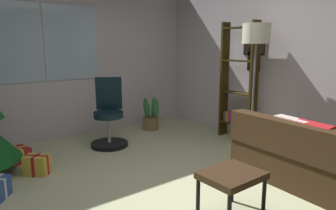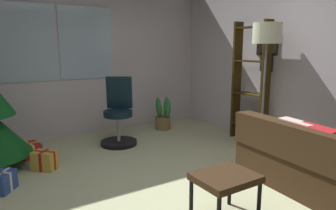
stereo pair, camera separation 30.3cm
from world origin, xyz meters
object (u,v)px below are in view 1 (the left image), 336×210
object	(u,v)px
gift_box_gold	(37,165)
footstool	(232,178)
gift_box_red	(18,155)
potted_plant	(151,116)
couch	(335,164)
floor_lamp	(256,42)
office_chair	(109,119)
bookshelf	(238,89)

from	to	relation	value
gift_box_gold	footstool	bearing A→B (deg)	-61.88
gift_box_red	potted_plant	bearing A→B (deg)	6.36
couch	potted_plant	size ratio (longest dim) A/B	3.22
footstool	floor_lamp	size ratio (longest dim) A/B	0.29
office_chair	potted_plant	distance (m)	1.12
potted_plant	floor_lamp	bearing A→B (deg)	-73.28
gift_box_red	gift_box_gold	size ratio (longest dim) A/B	1.04
footstool	bookshelf	size ratio (longest dim) A/B	0.27
potted_plant	couch	bearing A→B (deg)	-86.76
bookshelf	potted_plant	world-z (taller)	bookshelf
office_chair	bookshelf	xyz separation A→B (m)	(1.84, -0.96, 0.41)
gift_box_red	potted_plant	world-z (taller)	potted_plant
couch	bookshelf	world-z (taller)	bookshelf
gift_box_red	bookshelf	xyz separation A→B (m)	(3.13, -1.08, 0.73)
office_chair	floor_lamp	size ratio (longest dim) A/B	0.57
gift_box_red	office_chair	world-z (taller)	office_chair
couch	floor_lamp	size ratio (longest dim) A/B	1.08
gift_box_gold	potted_plant	xyz separation A→B (m)	(2.25, 0.85, 0.13)
floor_lamp	potted_plant	bearing A→B (deg)	106.72
bookshelf	couch	bearing A→B (deg)	-108.21
footstool	bookshelf	distance (m)	2.54
footstool	potted_plant	bearing A→B (deg)	68.32
bookshelf	floor_lamp	bearing A→B (deg)	-116.77
couch	footstool	size ratio (longest dim) A/B	3.77
gift_box_gold	office_chair	size ratio (longest dim) A/B	0.31
gift_box_red	footstool	bearing A→B (deg)	-65.94
couch	office_chair	size ratio (longest dim) A/B	1.88
couch	gift_box_red	distance (m)	3.87
floor_lamp	gift_box_gold	bearing A→B (deg)	160.86
couch	potted_plant	xyz separation A→B (m)	(-0.18, 3.20, -0.02)
gift_box_gold	bookshelf	world-z (taller)	bookshelf
bookshelf	office_chair	bearing A→B (deg)	152.34
office_chair	gift_box_red	bearing A→B (deg)	174.77
gift_box_red	gift_box_gold	bearing A→B (deg)	-81.98
footstool	gift_box_gold	xyz separation A→B (m)	(-1.10, 2.05, -0.25)
office_chair	footstool	bearing A→B (deg)	-92.50
gift_box_gold	couch	bearing A→B (deg)	-43.93
gift_box_red	gift_box_gold	xyz separation A→B (m)	(0.08, -0.59, 0.02)
footstool	floor_lamp	bearing A→B (deg)	32.42
gift_box_red	floor_lamp	xyz separation A→B (m)	(2.88, -1.56, 1.48)
gift_box_red	office_chair	xyz separation A→B (m)	(1.29, -0.12, 0.32)
gift_box_gold	bookshelf	xyz separation A→B (m)	(3.05, -0.49, 0.71)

